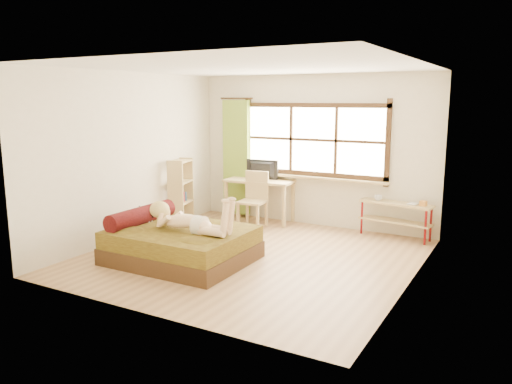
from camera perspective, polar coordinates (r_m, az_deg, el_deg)
The scene contains 18 objects.
floor at distance 7.34m, azimuth -0.52°, elevation -7.43°, with size 4.50×4.50×0.00m, color #9E754C.
ceiling at distance 6.99m, azimuth -0.56°, elevation 14.12°, with size 4.50×4.50×0.00m, color white.
wall_back at distance 9.05m, azimuth 6.57°, elevation 4.69°, with size 4.50×4.50×0.00m, color silver.
wall_front at distance 5.23m, azimuth -12.86°, elevation 0.20°, with size 4.50×4.50×0.00m, color silver.
wall_left at distance 8.38m, azimuth -14.06°, elevation 3.97°, with size 4.50×4.50×0.00m, color silver.
wall_right at distance 6.25m, azimuth 17.70°, elevation 1.63°, with size 4.50×4.50×0.00m, color silver.
window at distance 9.01m, azimuth 6.52°, elevation 5.68°, with size 2.80×0.16×1.46m.
curtain at distance 9.67m, azimuth -2.26°, elevation 3.93°, with size 0.55×0.10×2.20m, color olive.
bed at distance 7.20m, azimuth -8.78°, elevation -5.79°, with size 1.88×1.51×0.71m.
woman at distance 6.92m, azimuth -7.86°, elevation -2.20°, with size 1.31×0.37×0.56m, color beige, non-canonical shape.
kitten at distance 7.61m, azimuth -12.39°, elevation -2.48°, with size 0.28×0.11×0.22m, color black, non-canonical shape.
desk at distance 9.27m, azimuth 0.41°, elevation 0.77°, with size 1.31×0.68×0.79m.
monitor at distance 9.27m, azimuth 0.56°, elevation 2.56°, with size 0.63×0.08×0.36m, color black.
chair at distance 8.95m, azimuth -0.18°, elevation -0.47°, with size 0.48×0.48×0.99m.
pipe_shelf at distance 8.54m, azimuth 15.75°, elevation -2.20°, with size 1.22×0.48×0.68m.
cup at distance 8.58m, azimuth 13.80°, elevation -0.64°, with size 0.12×0.12×0.10m, color gray.
book at distance 8.47m, azimuth 17.04°, elevation -1.22°, with size 0.15×0.21×0.02m, color gray.
bookshelf at distance 9.17m, azimuth -8.58°, elevation 0.03°, with size 0.42×0.58×1.20m.
Camera 1 is at (3.46, -6.06, 2.27)m, focal length 35.00 mm.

